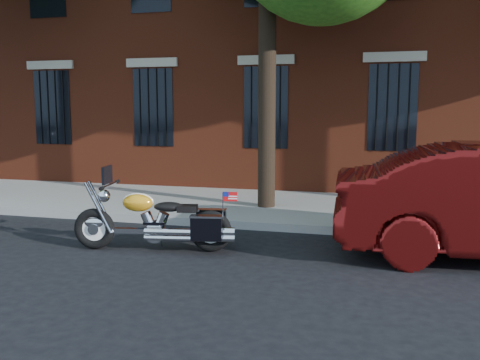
# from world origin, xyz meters

# --- Properties ---
(ground) EXTENTS (120.00, 120.00, 0.00)m
(ground) POSITION_xyz_m (0.00, 0.00, 0.00)
(ground) COLOR black
(ground) RESTS_ON ground
(curb) EXTENTS (40.00, 0.16, 0.15)m
(curb) POSITION_xyz_m (0.00, 1.38, 0.07)
(curb) COLOR gray
(curb) RESTS_ON ground
(sidewalk) EXTENTS (40.00, 3.60, 0.15)m
(sidewalk) POSITION_xyz_m (0.00, 3.26, 0.07)
(sidewalk) COLOR gray
(sidewalk) RESTS_ON ground
(motorcycle) EXTENTS (2.62, 1.00, 1.31)m
(motorcycle) POSITION_xyz_m (-0.44, -0.43, 0.44)
(motorcycle) COLOR black
(motorcycle) RESTS_ON ground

